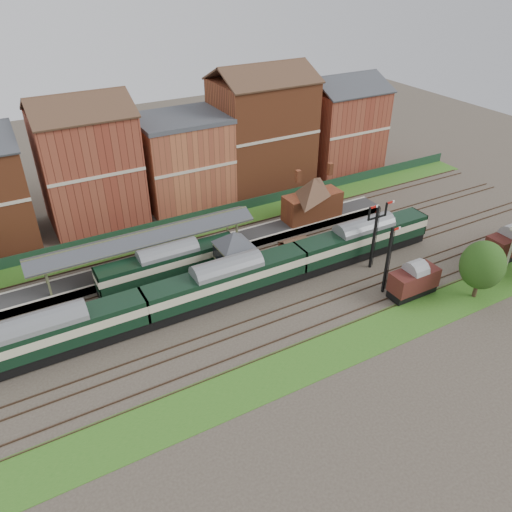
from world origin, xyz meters
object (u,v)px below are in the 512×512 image
semaphore_bracket (375,233)px  dmu_train (227,280)px  signal_box (234,254)px  platform_railcar (169,263)px  goods_van_a (414,281)px

semaphore_bracket → dmu_train: (-17.49, 2.50, -2.19)m
signal_box → semaphore_bracket: (15.04, -5.75, 1.44)m
platform_railcar → goods_van_a: 26.74m
semaphore_bracket → platform_railcar: (-21.56, 9.00, -2.43)m
dmu_train → platform_railcar: (-4.06, 6.50, -0.24)m
platform_railcar → semaphore_bracket: bearing=-22.7°
goods_van_a → semaphore_bracket: bearing=92.0°
signal_box → dmu_train: size_ratio=0.11×
goods_van_a → platform_railcar: bearing=144.6°
dmu_train → signal_box: bearing=52.9°
dmu_train → platform_railcar: size_ratio=3.35×
semaphore_bracket → goods_van_a: semaphore_bracket is taller
signal_box → dmu_train: signal_box is taller
semaphore_bracket → platform_railcar: bearing=157.3°
dmu_train → goods_van_a: 19.88m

